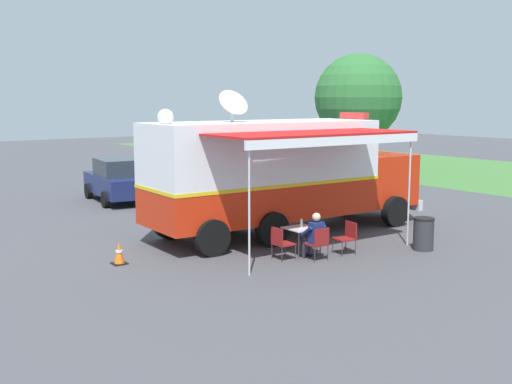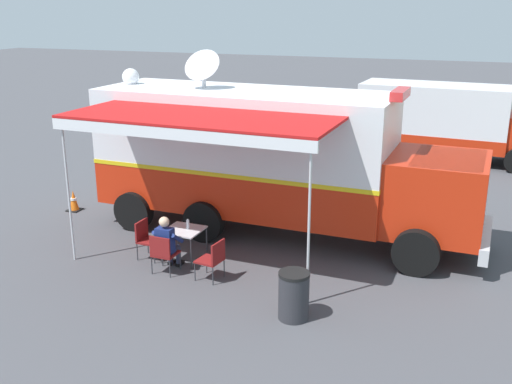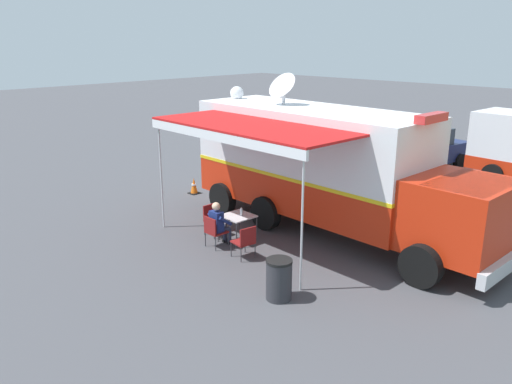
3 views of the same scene
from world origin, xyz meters
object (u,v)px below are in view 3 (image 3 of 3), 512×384
folding_table (238,217)px  folding_chair_at_table (214,229)px  folding_chair_beside_table (213,217)px  command_truck (328,166)px  seated_responder (219,223)px  folding_chair_spare_by_truck (245,240)px  traffic_cone (194,186)px  water_bottle (241,212)px  car_behind_truck (424,149)px  trash_bin (279,279)px

folding_table → folding_chair_at_table: size_ratio=0.96×
folding_table → folding_chair_beside_table: 0.88m
command_truck → folding_table: command_truck is taller
command_truck → seated_responder: command_truck is taller
seated_responder → folding_chair_spare_by_truck: bearing=84.5°
folding_table → traffic_cone: size_ratio=1.43×
water_bottle → folding_chair_beside_table: 1.00m
folding_chair_spare_by_truck → car_behind_truck: bearing=-174.0°
folding_chair_spare_by_truck → seated_responder: seated_responder is taller
folding_chair_at_table → trash_bin: size_ratio=0.96×
folding_table → seated_responder: bearing=-8.1°
seated_responder → trash_bin: bearing=71.2°
folding_chair_beside_table → traffic_cone: 4.14m
seated_responder → trash_bin: size_ratio=1.37×
water_bottle → seated_responder: bearing=-12.8°
water_bottle → folding_chair_spare_by_truck: bearing=50.5°
seated_responder → folding_chair_beside_table: bearing=-119.9°
water_bottle → trash_bin: bearing=59.5°
folding_table → folding_chair_beside_table: folding_chair_beside_table is taller
folding_table → folding_chair_spare_by_truck: size_ratio=0.96×
folding_chair_beside_table → folding_chair_spare_by_truck: 1.96m
folding_table → trash_bin: bearing=61.1°
water_bottle → command_truck: bearing=152.1°
folding_chair_beside_table → seated_responder: (0.44, 0.76, 0.14)m
folding_chair_at_table → seated_responder: seated_responder is taller
folding_chair_beside_table → traffic_cone: bearing=-121.3°
car_behind_truck → water_bottle: bearing=1.5°
folding_chair_at_table → trash_bin: bearing=74.4°
water_bottle → seated_responder: size_ratio=0.18×
command_truck → folding_chair_at_table: command_truck is taller
water_bottle → car_behind_truck: car_behind_truck is taller
folding_chair_at_table → folding_chair_beside_table: 0.98m
folding_chair_at_table → water_bottle: bearing=169.4°
folding_chair_at_table → folding_chair_spare_by_truck: size_ratio=1.00×
trash_bin → traffic_cone: (-3.65, -7.42, -0.18)m
folding_table → trash_bin: trash_bin is taller
folding_chair_beside_table → seated_responder: seated_responder is taller
folding_chair_beside_table → folding_chair_spare_by_truck: size_ratio=1.00×
command_truck → seated_responder: size_ratio=7.67×
folding_chair_at_table → car_behind_truck: size_ratio=0.20×
folding_chair_beside_table → trash_bin: (1.50, 3.89, -0.06)m
folding_chair_at_table → seated_responder: (-0.19, 0.01, 0.14)m
traffic_cone → folding_table: bearing=65.7°
water_bottle → seated_responder: (0.68, -0.16, -0.18)m
seated_responder → command_truck: bearing=155.3°
folding_chair_spare_by_truck → command_truck: bearing=175.4°
folding_chair_at_table → seated_responder: 0.23m
water_bottle → car_behind_truck: 11.10m
folding_chair_at_table → trash_bin: (0.87, 3.13, -0.06)m
water_bottle → folding_chair_beside_table: water_bottle is taller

